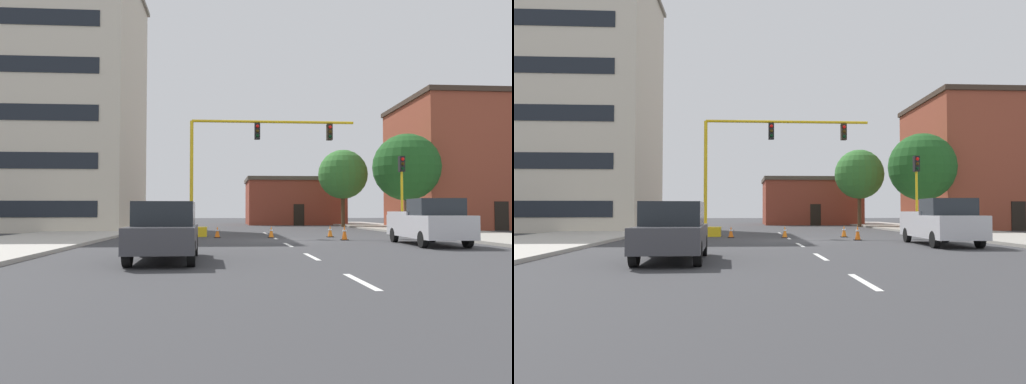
% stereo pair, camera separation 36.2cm
% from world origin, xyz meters
% --- Properties ---
extents(ground_plane, '(160.00, 160.00, 0.00)m').
position_xyz_m(ground_plane, '(0.00, 0.00, 0.00)').
color(ground_plane, '#38383A').
extents(sidewalk_left, '(6.00, 56.00, 0.14)m').
position_xyz_m(sidewalk_left, '(-11.67, 8.00, 0.07)').
color(sidewalk_left, '#B2ADA3').
rests_on(sidewalk_left, ground_plane).
extents(sidewalk_right, '(6.00, 56.00, 0.14)m').
position_xyz_m(sidewalk_right, '(11.67, 8.00, 0.07)').
color(sidewalk_right, '#9E998E').
rests_on(sidewalk_right, ground_plane).
extents(lane_stripe_seg_0, '(0.16, 2.40, 0.01)m').
position_xyz_m(lane_stripe_seg_0, '(0.00, -14.00, 0.00)').
color(lane_stripe_seg_0, silver).
rests_on(lane_stripe_seg_0, ground_plane).
extents(lane_stripe_seg_1, '(0.16, 2.40, 0.01)m').
position_xyz_m(lane_stripe_seg_1, '(0.00, -8.50, 0.00)').
color(lane_stripe_seg_1, silver).
rests_on(lane_stripe_seg_1, ground_plane).
extents(lane_stripe_seg_2, '(0.16, 2.40, 0.01)m').
position_xyz_m(lane_stripe_seg_2, '(0.00, -3.00, 0.00)').
color(lane_stripe_seg_2, silver).
rests_on(lane_stripe_seg_2, ground_plane).
extents(lane_stripe_seg_3, '(0.16, 2.40, 0.01)m').
position_xyz_m(lane_stripe_seg_3, '(0.00, 2.50, 0.00)').
color(lane_stripe_seg_3, silver).
rests_on(lane_stripe_seg_3, ground_plane).
extents(lane_stripe_seg_4, '(0.16, 2.40, 0.01)m').
position_xyz_m(lane_stripe_seg_4, '(0.00, 8.00, 0.00)').
color(lane_stripe_seg_4, silver).
rests_on(lane_stripe_seg_4, ground_plane).
extents(building_tall_left, '(15.99, 11.79, 19.58)m').
position_xyz_m(building_tall_left, '(-17.50, 14.58, 9.80)').
color(building_tall_left, beige).
rests_on(building_tall_left, ground_plane).
extents(building_brick_center, '(10.60, 7.98, 5.11)m').
position_xyz_m(building_brick_center, '(5.09, 29.60, 2.57)').
color(building_brick_center, brown).
rests_on(building_brick_center, ground_plane).
extents(building_row_right, '(11.06, 11.14, 10.98)m').
position_xyz_m(building_row_right, '(18.18, 16.65, 5.50)').
color(building_row_right, brown).
rests_on(building_row_right, ground_plane).
extents(traffic_signal_gantry, '(10.50, 1.20, 6.83)m').
position_xyz_m(traffic_signal_gantry, '(-3.22, 4.40, 2.33)').
color(traffic_signal_gantry, yellow).
rests_on(traffic_signal_gantry, ground_plane).
extents(traffic_light_pole_right, '(0.32, 0.47, 4.80)m').
position_xyz_m(traffic_light_pole_right, '(8.00, 4.62, 3.53)').
color(traffic_light_pole_right, yellow).
rests_on(traffic_light_pole_right, ground_plane).
extents(tree_right_mid, '(4.88, 4.88, 7.11)m').
position_xyz_m(tree_right_mid, '(10.54, 10.38, 4.66)').
color(tree_right_mid, brown).
rests_on(tree_right_mid, ground_plane).
extents(tree_right_far, '(4.61, 4.61, 7.23)m').
position_xyz_m(tree_right_far, '(8.45, 20.72, 4.91)').
color(tree_right_far, '#4C3823').
rests_on(tree_right_far, ground_plane).
extents(pickup_truck_silver, '(2.24, 5.49, 1.99)m').
position_xyz_m(pickup_truck_silver, '(6.07, -3.45, 0.97)').
color(pickup_truck_silver, '#BCBCC1').
rests_on(pickup_truck_silver, ground_plane).
extents(sedan_dark_gray_near_left, '(1.98, 4.55, 1.74)m').
position_xyz_m(sedan_dark_gray_near_left, '(-4.56, -9.47, 0.89)').
color(sedan_dark_gray_near_left, '#3D3D42').
rests_on(sedan_dark_gray_near_left, ground_plane).
extents(traffic_cone_roadside_a, '(0.36, 0.36, 0.77)m').
position_xyz_m(traffic_cone_roadside_a, '(3.29, 0.12, 0.38)').
color(traffic_cone_roadside_a, black).
rests_on(traffic_cone_roadside_a, ground_plane).
extents(traffic_cone_roadside_b, '(0.36, 0.36, 0.67)m').
position_xyz_m(traffic_cone_roadside_b, '(3.23, 3.11, 0.33)').
color(traffic_cone_roadside_b, black).
rests_on(traffic_cone_roadside_b, ground_plane).
extents(traffic_cone_roadside_c, '(0.36, 0.36, 0.64)m').
position_xyz_m(traffic_cone_roadside_c, '(-3.12, 2.87, 0.31)').
color(traffic_cone_roadside_c, black).
rests_on(traffic_cone_roadside_c, ground_plane).
extents(traffic_cone_roadside_d, '(0.36, 0.36, 0.65)m').
position_xyz_m(traffic_cone_roadside_d, '(-0.16, 2.67, 0.32)').
color(traffic_cone_roadside_d, black).
rests_on(traffic_cone_roadside_d, ground_plane).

